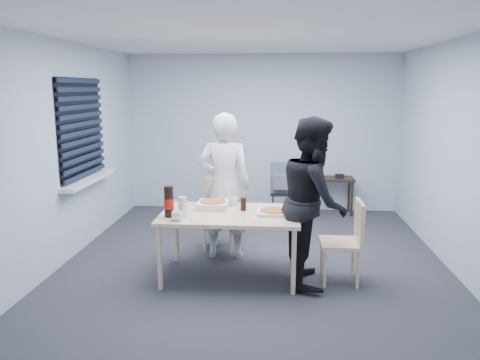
# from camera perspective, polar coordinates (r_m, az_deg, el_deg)

# --- Properties ---
(room) EXTENTS (5.00, 5.00, 5.00)m
(room) POSITION_cam_1_polar(r_m,az_deg,el_deg) (6.28, -18.45, 5.04)
(room) COLOR #2B2B30
(room) RESTS_ON ground
(dining_table) EXTENTS (1.49, 0.94, 0.72)m
(dining_table) POSITION_cam_1_polar(r_m,az_deg,el_deg) (5.08, -1.24, -4.67)
(dining_table) COLOR beige
(dining_table) RESTS_ON ground
(chair_far) EXTENTS (0.42, 0.42, 0.89)m
(chair_far) POSITION_cam_1_polar(r_m,az_deg,el_deg) (6.10, -2.47, -3.44)
(chair_far) COLOR beige
(chair_far) RESTS_ON ground
(chair_right) EXTENTS (0.42, 0.42, 0.89)m
(chair_right) POSITION_cam_1_polar(r_m,az_deg,el_deg) (5.10, 13.11, -6.67)
(chair_right) COLOR beige
(chair_right) RESTS_ON ground
(person_white) EXTENTS (0.65, 0.42, 1.77)m
(person_white) POSITION_cam_1_polar(r_m,az_deg,el_deg) (5.64, -1.92, -0.76)
(person_white) COLOR silver
(person_white) RESTS_ON ground
(person_black) EXTENTS (0.47, 0.86, 1.77)m
(person_black) POSITION_cam_1_polar(r_m,az_deg,el_deg) (4.96, 8.94, -2.57)
(person_black) COLOR black
(person_black) RESTS_ON ground
(side_table) EXTENTS (0.90, 0.40, 0.60)m
(side_table) POSITION_cam_1_polar(r_m,az_deg,el_deg) (7.82, 10.40, -0.27)
(side_table) COLOR #2E2116
(side_table) RESTS_ON ground
(stool) EXTENTS (0.33, 0.33, 0.45)m
(stool) POSITION_cam_1_polar(r_m,az_deg,el_deg) (7.34, 4.99, -2.32)
(stool) COLOR black
(stool) RESTS_ON ground
(backpack) EXTENTS (0.33, 0.24, 0.47)m
(backpack) POSITION_cam_1_polar(r_m,az_deg,el_deg) (7.26, 5.04, 0.25)
(backpack) COLOR slate
(backpack) RESTS_ON stool
(pizza_box_a) EXTENTS (0.34, 0.34, 0.08)m
(pizza_box_a) POSITION_cam_1_polar(r_m,az_deg,el_deg) (5.26, -3.28, -2.99)
(pizza_box_a) COLOR white
(pizza_box_a) RESTS_ON dining_table
(pizza_box_b) EXTENTS (0.32, 0.32, 0.05)m
(pizza_box_b) POSITION_cam_1_polar(r_m,az_deg,el_deg) (5.04, 4.01, -3.88)
(pizza_box_b) COLOR white
(pizza_box_b) RESTS_ON dining_table
(mug_a) EXTENTS (0.17, 0.17, 0.10)m
(mug_a) POSITION_cam_1_polar(r_m,az_deg,el_deg) (4.81, -7.63, -4.35)
(mug_a) COLOR white
(mug_a) RESTS_ON dining_table
(mug_b) EXTENTS (0.10, 0.10, 0.09)m
(mug_b) POSITION_cam_1_polar(r_m,az_deg,el_deg) (5.37, -0.76, -2.62)
(mug_b) COLOR white
(mug_b) RESTS_ON dining_table
(cola_glass) EXTENTS (0.08, 0.08, 0.14)m
(cola_glass) POSITION_cam_1_polar(r_m,az_deg,el_deg) (5.14, 0.41, -2.96)
(cola_glass) COLOR black
(cola_glass) RESTS_ON dining_table
(soda_bottle) EXTENTS (0.10, 0.10, 0.33)m
(soda_bottle) POSITION_cam_1_polar(r_m,az_deg,el_deg) (4.93, -8.66, -2.68)
(soda_bottle) COLOR black
(soda_bottle) RESTS_ON dining_table
(plastic_cups) EXTENTS (0.11, 0.11, 0.21)m
(plastic_cups) POSITION_cam_1_polar(r_m,az_deg,el_deg) (4.94, -7.00, -3.25)
(plastic_cups) COLOR silver
(plastic_cups) RESTS_ON dining_table
(rubber_band) EXTENTS (0.07, 0.07, 0.00)m
(rubber_band) POSITION_cam_1_polar(r_m,az_deg,el_deg) (4.74, 1.65, -5.09)
(rubber_band) COLOR red
(rubber_band) RESTS_ON dining_table
(papers) EXTENTS (0.28, 0.32, 0.00)m
(papers) POSITION_cam_1_polar(r_m,az_deg,el_deg) (7.79, 9.32, 0.34)
(papers) COLOR white
(papers) RESTS_ON side_table
(black_box) EXTENTS (0.16, 0.13, 0.06)m
(black_box) POSITION_cam_1_polar(r_m,az_deg,el_deg) (7.82, 12.03, 0.48)
(black_box) COLOR black
(black_box) RESTS_ON side_table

